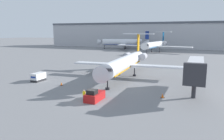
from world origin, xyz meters
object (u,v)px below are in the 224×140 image
(pushback_tug, at_px, (95,96))
(jet_bridge, at_px, (196,68))
(traffic_cone_right, at_px, (163,96))
(worker_by_wing, at_px, (100,72))
(airplane_parked_far_left, at_px, (123,42))
(luggage_cart, at_px, (38,77))
(airplane_main, at_px, (126,62))
(airplane_parked_far_right, at_px, (155,45))
(traffic_cone_left, at_px, (61,84))
(worker_near_tug, at_px, (84,95))

(pushback_tug, height_order, jet_bridge, jet_bridge)
(traffic_cone_right, xyz_separation_m, jet_bridge, (4.71, 4.90, 4.10))
(worker_by_wing, xyz_separation_m, jet_bridge, (21.92, -7.48, 3.48))
(airplane_parked_far_left, bearing_deg, luggage_cart, -82.56)
(jet_bridge, bearing_deg, pushback_tug, -144.59)
(airplane_main, bearing_deg, airplane_parked_far_left, 109.39)
(airplane_main, bearing_deg, airplane_parked_far_right, 94.77)
(traffic_cone_left, distance_m, airplane_parked_far_left, 96.08)
(traffic_cone_left, relative_size, traffic_cone_right, 0.89)
(worker_by_wing, bearing_deg, airplane_main, 20.22)
(traffic_cone_right, bearing_deg, airplane_parked_far_right, 101.77)
(airplane_main, xyz_separation_m, luggage_cart, (-16.19, -12.23, -2.60))
(worker_near_tug, xyz_separation_m, traffic_cone_right, (11.27, 6.07, -0.54))
(jet_bridge, bearing_deg, airplane_parked_far_right, 105.89)
(airplane_parked_far_left, height_order, jet_bridge, airplane_parked_far_left)
(pushback_tug, relative_size, worker_near_tug, 2.30)
(airplane_parked_far_left, xyz_separation_m, jet_bridge, (44.20, -90.10, 0.26))
(worker_by_wing, xyz_separation_m, traffic_cone_left, (-3.20, -11.47, -0.66))
(traffic_cone_left, height_order, airplane_parked_far_right, airplane_parked_far_right)
(luggage_cart, bearing_deg, jet_bridge, 4.52)
(worker_near_tug, bearing_deg, traffic_cone_right, 28.32)
(airplane_main, height_order, traffic_cone_left, airplane_main)
(traffic_cone_left, distance_m, jet_bridge, 25.76)
(airplane_main, distance_m, airplane_parked_far_left, 85.24)
(traffic_cone_right, relative_size, airplane_parked_far_right, 0.02)
(luggage_cart, distance_m, worker_near_tug, 18.20)
(airplane_main, distance_m, worker_by_wing, 6.88)
(airplane_main, relative_size, jet_bridge, 2.23)
(traffic_cone_right, relative_size, airplane_parked_far_left, 0.02)
(airplane_parked_far_right, bearing_deg, worker_by_wing, -90.48)
(pushback_tug, height_order, luggage_cart, pushback_tug)
(worker_near_tug, distance_m, worker_by_wing, 19.38)
(pushback_tug, xyz_separation_m, worker_by_wing, (-7.44, 17.77, 0.24))
(airplane_parked_far_right, bearing_deg, pushback_tug, -85.39)
(airplane_main, height_order, airplane_parked_far_left, airplane_parked_far_left)
(luggage_cart, height_order, traffic_cone_left, luggage_cart)
(airplane_main, relative_size, pushback_tug, 8.14)
(traffic_cone_right, bearing_deg, airplane_parked_far_left, 112.58)
(airplane_main, bearing_deg, luggage_cart, -142.94)
(traffic_cone_right, height_order, airplane_parked_far_right, airplane_parked_far_right)
(airplane_main, bearing_deg, traffic_cone_right, -52.48)
(airplane_main, height_order, pushback_tug, airplane_main)
(traffic_cone_right, distance_m, airplane_parked_far_right, 81.68)
(traffic_cone_left, xyz_separation_m, airplane_parked_far_right, (3.76, 78.97, 3.69))
(traffic_cone_left, bearing_deg, jet_bridge, 9.03)
(airplane_parked_far_right, bearing_deg, worker_near_tug, -86.42)
(traffic_cone_right, distance_m, jet_bridge, 7.93)
(worker_by_wing, height_order, traffic_cone_left, worker_by_wing)
(pushback_tug, height_order, worker_by_wing, pushback_tug)
(luggage_cart, xyz_separation_m, traffic_cone_right, (27.40, -2.36, -0.55))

